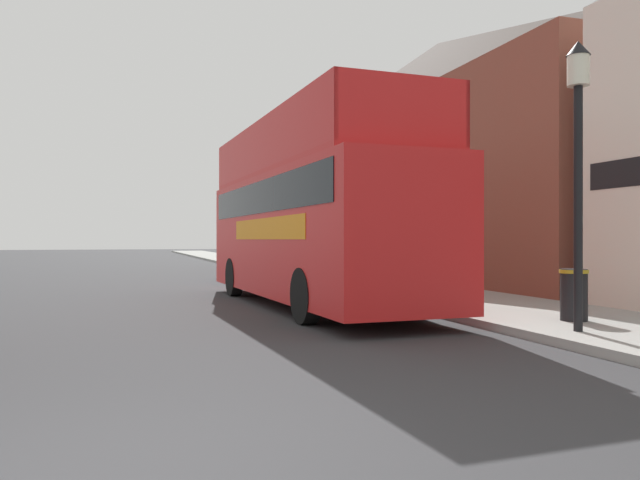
% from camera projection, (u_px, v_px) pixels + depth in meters
% --- Properties ---
extents(ground_plane, '(144.00, 144.00, 0.00)m').
position_uv_depth(ground_plane, '(117.00, 279.00, 23.65)').
color(ground_plane, '#333335').
extents(sidewalk, '(3.55, 108.00, 0.14)m').
position_uv_depth(sidewalk, '(334.00, 278.00, 23.14)').
color(sidewalk, '#999993').
rests_on(sidewalk, ground_plane).
extents(brick_terrace_rear, '(6.00, 22.19, 9.51)m').
position_uv_depth(brick_terrace_rear, '(438.00, 160.00, 25.40)').
color(brick_terrace_rear, brown).
rests_on(brick_terrace_rear, ground_plane).
extents(tour_bus, '(2.82, 9.90, 4.13)m').
position_uv_depth(tour_bus, '(309.00, 223.00, 14.18)').
color(tour_bus, red).
rests_on(tour_bus, ground_plane).
extents(parked_car_ahead_of_bus, '(1.87, 4.44, 1.46)m').
position_uv_depth(parked_car_ahead_of_bus, '(257.00, 262.00, 22.36)').
color(parked_car_ahead_of_bus, navy).
rests_on(parked_car_ahead_of_bus, ground_plane).
extents(lamp_post_nearest, '(0.35, 0.35, 4.32)m').
position_uv_depth(lamp_post_nearest, '(578.00, 129.00, 9.26)').
color(lamp_post_nearest, black).
rests_on(lamp_post_nearest, sidewalk).
extents(lamp_post_second, '(0.35, 0.35, 4.99)m').
position_uv_depth(lamp_post_second, '(338.00, 171.00, 18.58)').
color(lamp_post_second, black).
rests_on(lamp_post_second, sidewalk).
extents(litter_bin, '(0.48, 0.48, 0.87)m').
position_uv_depth(litter_bin, '(574.00, 293.00, 10.46)').
color(litter_bin, black).
rests_on(litter_bin, sidewalk).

